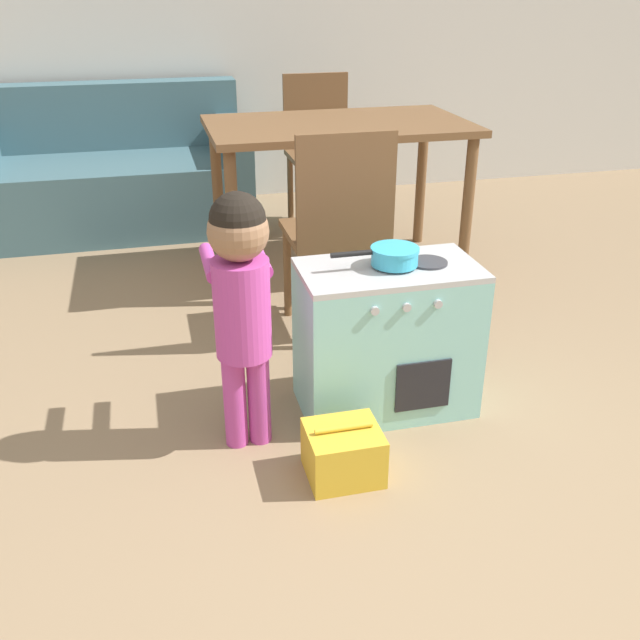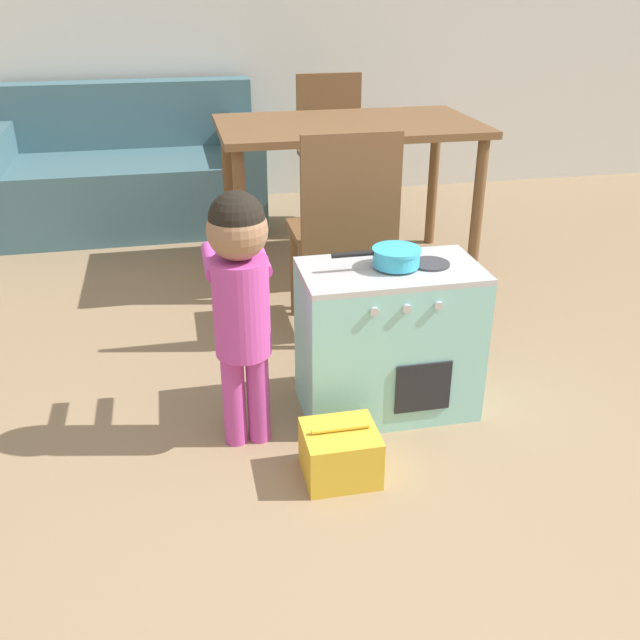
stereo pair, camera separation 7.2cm
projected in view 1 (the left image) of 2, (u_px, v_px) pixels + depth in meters
The scene contains 9 objects.
ground_plane at pixel (423, 625), 1.73m from camera, with size 16.00×16.00×0.00m, color #8E7556.
play_kitchen at pixel (387, 339), 2.50m from camera, with size 0.61×0.35×0.55m.
toy_pot at pixel (394, 255), 2.37m from camera, with size 0.30×0.16×0.06m.
child_figure at pixel (241, 287), 2.17m from camera, with size 0.20×0.34×0.86m.
toy_basket at pixel (343, 453), 2.22m from camera, with size 0.23×0.21×0.18m.
dining_table at pixel (338, 143), 3.52m from camera, with size 1.28×0.74×0.77m.
dining_chair_near at pixel (338, 228), 2.92m from camera, with size 0.40×0.40×0.90m.
dining_chair_far at pixel (320, 147), 4.28m from camera, with size 0.40×0.40×0.90m.
couch at pixel (115, 176), 4.38m from camera, with size 1.59×0.86×0.82m.
Camera 1 is at (-0.54, -1.13, 1.43)m, focal length 40.00 mm.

